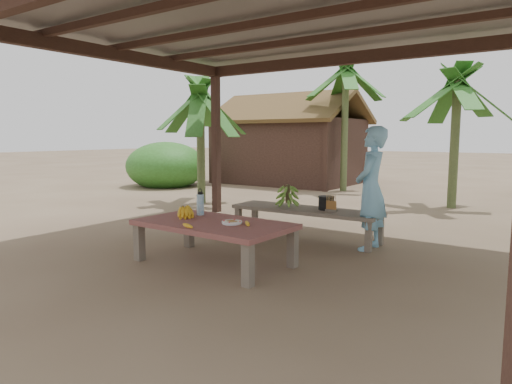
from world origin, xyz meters
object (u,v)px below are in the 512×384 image
Objects in this scene: work_table at (214,227)px; ripe_banana_bunch at (183,211)px; water_flask at (200,204)px; cooking_pot at (326,203)px; plate at (232,222)px; bench at (305,212)px; woman at (371,189)px.

ripe_banana_bunch is (-0.48, -0.00, 0.15)m from work_table.
water_flask is (-0.44, 0.26, 0.21)m from work_table.
cooking_pot is at bearing 74.53° from work_table.
water_flask reaches higher than plate.
water_flask is at bearing 150.49° from work_table.
ripe_banana_bunch reaches higher than plate.
ripe_banana_bunch is at bearing -177.97° from work_table.
cooking_pot is at bearing 9.77° from bench.
cooking_pot is at bearing 80.79° from plate.
bench is at bearing -168.76° from cooking_pot.
woman is at bearing -4.41° from bench.
ripe_banana_bunch is 2.44m from woman.
ripe_banana_bunch reaches higher than cooking_pot.
plate reaches higher than work_table.
bench is 1.74m from plate.
bench is 1.66m from water_flask.
water_flask reaches higher than cooking_pot.
bench is at bearing 90.28° from plate.
work_table is at bearing -177.13° from plate.
work_table is 2.14m from woman.
cooking_pot is at bearing -105.35° from woman.
woman is (1.68, 1.44, 0.17)m from water_flask.
ripe_banana_bunch is 0.28m from water_flask.
bench is 0.34m from cooking_pot.
cooking_pot is (0.99, 1.55, -0.10)m from water_flask.
water_flask reaches higher than bench.
bench is 9.54× the size of plate.
plate reaches higher than bench.
cooking_pot is at bearing 60.43° from ripe_banana_bunch.
ripe_banana_bunch is 0.79× the size of water_flask.
work_table reaches higher than bench.
ripe_banana_bunch reaches higher than work_table.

